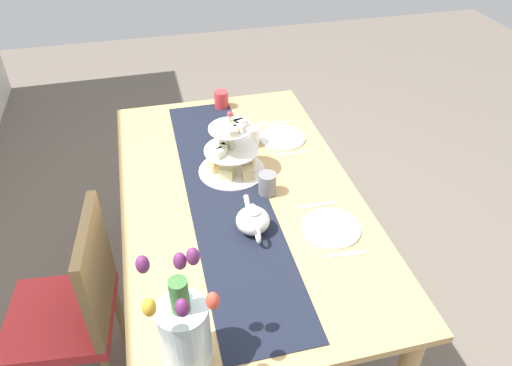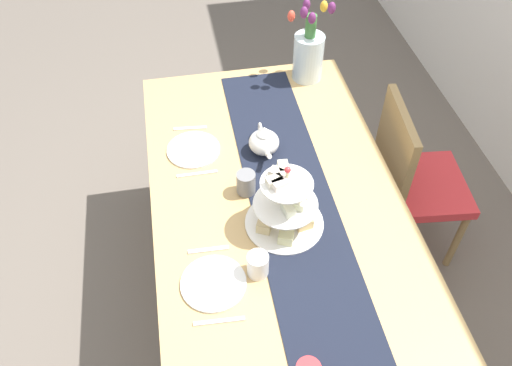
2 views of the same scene
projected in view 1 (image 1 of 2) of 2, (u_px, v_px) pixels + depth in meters
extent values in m
plane|color=#6B6056|center=(242.00, 308.00, 2.55)|extent=(8.00, 8.00, 0.00)
cube|color=tan|center=(239.00, 195.00, 2.09)|extent=(1.72, 0.99, 0.03)
cylinder|color=tan|center=(281.00, 156.00, 3.01)|extent=(0.07, 0.07, 0.74)
cylinder|color=tan|center=(141.00, 175.00, 2.85)|extent=(0.07, 0.07, 0.74)
cylinder|color=olive|center=(39.00, 321.00, 2.24)|extent=(0.04, 0.04, 0.41)
cylinder|color=olive|center=(119.00, 313.00, 2.27)|extent=(0.04, 0.04, 0.41)
cube|color=red|center=(60.00, 318.00, 1.97)|extent=(0.46, 0.46, 0.05)
cube|color=olive|center=(96.00, 271.00, 1.84)|extent=(0.42, 0.08, 0.45)
cube|color=black|center=(227.00, 194.00, 2.07)|extent=(1.60, 0.33, 0.00)
cylinder|color=beige|center=(231.00, 145.00, 2.11)|extent=(0.01, 0.01, 0.28)
cylinder|color=white|center=(232.00, 170.00, 2.19)|extent=(0.30, 0.30, 0.01)
cylinder|color=white|center=(231.00, 150.00, 2.13)|extent=(0.24, 0.24, 0.01)
cylinder|color=white|center=(230.00, 128.00, 2.06)|extent=(0.19, 0.19, 0.01)
cube|color=beige|center=(231.00, 155.00, 2.25)|extent=(0.07, 0.07, 0.04)
cube|color=#EAC378|center=(217.00, 165.00, 2.18)|extent=(0.08, 0.07, 0.04)
cube|color=#D6C987|center=(228.00, 172.00, 2.14)|extent=(0.08, 0.08, 0.05)
cube|color=#D6BF84|center=(248.00, 173.00, 2.13)|extent=(0.05, 0.05, 0.05)
cube|color=#D2BD87|center=(248.00, 161.00, 2.21)|extent=(0.07, 0.07, 0.04)
cube|color=silver|center=(229.00, 141.00, 2.15)|extent=(0.06, 0.05, 0.03)
cube|color=#E8EAC3|center=(221.00, 145.00, 2.13)|extent=(0.06, 0.07, 0.03)
cube|color=beige|center=(220.00, 149.00, 2.10)|extent=(0.05, 0.06, 0.03)
cube|color=beige|center=(219.00, 153.00, 2.07)|extent=(0.06, 0.07, 0.03)
cube|color=beige|center=(234.00, 131.00, 2.00)|extent=(0.06, 0.04, 0.03)
cube|color=#F0E1CA|center=(238.00, 128.00, 2.03)|extent=(0.06, 0.07, 0.03)
cube|color=beige|center=(241.00, 123.00, 2.06)|extent=(0.05, 0.06, 0.03)
cube|color=silver|center=(236.00, 122.00, 2.07)|extent=(0.05, 0.06, 0.03)
sphere|color=red|center=(230.00, 114.00, 2.02)|extent=(0.02, 0.02, 0.02)
ellipsoid|color=white|center=(253.00, 220.00, 1.85)|extent=(0.13, 0.13, 0.10)
cone|color=white|center=(253.00, 207.00, 1.81)|extent=(0.06, 0.06, 0.04)
cylinder|color=white|center=(247.00, 204.00, 1.92)|extent=(0.07, 0.02, 0.06)
torus|color=white|center=(258.00, 235.00, 1.79)|extent=(0.07, 0.01, 0.07)
cylinder|color=silver|center=(185.00, 335.00, 1.38)|extent=(0.15, 0.15, 0.23)
cylinder|color=#3D7538|center=(179.00, 297.00, 1.28)|extent=(0.05, 0.05, 0.12)
ellipsoid|color=#6B2860|center=(180.00, 261.00, 1.28)|extent=(0.04, 0.04, 0.06)
ellipsoid|color=#6B2860|center=(143.00, 264.00, 1.23)|extent=(0.04, 0.04, 0.06)
ellipsoid|color=yellow|center=(149.00, 307.00, 1.18)|extent=(0.04, 0.04, 0.06)
ellipsoid|color=#6B2860|center=(182.00, 308.00, 1.17)|extent=(0.04, 0.04, 0.06)
ellipsoid|color=#EF4C38|center=(213.00, 301.00, 1.23)|extent=(0.04, 0.04, 0.06)
ellipsoid|color=#6B2860|center=(193.00, 256.00, 1.26)|extent=(0.04, 0.04, 0.06)
cylinder|color=white|center=(331.00, 228.00, 1.89)|extent=(0.23, 0.23, 0.01)
cube|color=silver|center=(345.00, 255.00, 1.78)|extent=(0.03, 0.15, 0.01)
cube|color=silver|center=(319.00, 205.00, 2.01)|extent=(0.01, 0.17, 0.01)
cylinder|color=white|center=(282.00, 138.00, 2.42)|extent=(0.23, 0.23, 0.01)
cube|color=silver|center=(291.00, 154.00, 2.31)|extent=(0.02, 0.15, 0.01)
cube|color=silver|center=(274.00, 124.00, 2.53)|extent=(0.02, 0.17, 0.01)
cylinder|color=slate|center=(267.00, 184.00, 2.04)|extent=(0.08, 0.08, 0.09)
cylinder|color=white|center=(252.00, 136.00, 2.35)|extent=(0.08, 0.08, 0.09)
cylinder|color=red|center=(221.00, 100.00, 2.65)|extent=(0.08, 0.08, 0.09)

